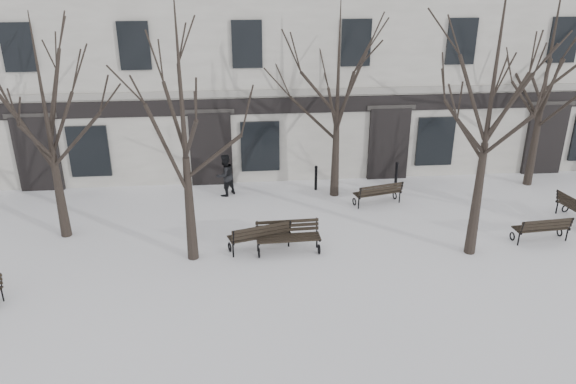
{
  "coord_description": "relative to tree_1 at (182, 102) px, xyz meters",
  "views": [
    {
      "loc": [
        -2.41,
        -12.83,
        8.44
      ],
      "look_at": [
        -0.96,
        3.0,
        1.65
      ],
      "focal_mm": 35.0,
      "sensor_mm": 36.0,
      "label": 1
    }
  ],
  "objects": [
    {
      "name": "ground",
      "position": [
        3.9,
        -2.09,
        -4.76
      ],
      "size": [
        100.0,
        100.0,
        0.0
      ],
      "primitive_type": "plane",
      "color": "white",
      "rests_on": "ground"
    },
    {
      "name": "building",
      "position": [
        3.9,
        10.87,
        0.76
      ],
      "size": [
        40.4,
        10.2,
        11.4
      ],
      "color": "beige",
      "rests_on": "ground"
    },
    {
      "name": "tree_1",
      "position": [
        0.0,
        0.0,
        0.0
      ],
      "size": [
        5.33,
        5.33,
        7.61
      ],
      "color": "black",
      "rests_on": "ground"
    },
    {
      "name": "tree_2",
      "position": [
        8.39,
        -0.43,
        0.44
      ],
      "size": [
        5.82,
        5.82,
        8.32
      ],
      "color": "black",
      "rests_on": "ground"
    },
    {
      "name": "tree_4",
      "position": [
        -4.19,
        1.84,
        -0.39
      ],
      "size": [
        4.89,
        4.89,
        6.98
      ],
      "color": "black",
      "rests_on": "ground"
    },
    {
      "name": "tree_5",
      "position": [
        5.01,
        4.33,
        -0.37
      ],
      "size": [
        4.92,
        4.92,
        7.02
      ],
      "color": "black",
      "rests_on": "ground"
    },
    {
      "name": "tree_6",
      "position": [
        12.81,
        4.7,
        0.31
      ],
      "size": [
        5.67,
        5.67,
        8.1
      ],
      "color": "black",
      "rests_on": "ground"
    },
    {
      "name": "bench_1",
      "position": [
        2.02,
        0.3,
        -4.24
      ],
      "size": [
        1.99,
        1.19,
        0.95
      ],
      "rotation": [
        0.0,
        0.0,
        3.43
      ],
      "color": "black",
      "rests_on": "ground"
    },
    {
      "name": "bench_2",
      "position": [
        10.89,
        0.04,
        -4.28
      ],
      "size": [
        1.8,
        0.78,
        0.88
      ],
      "rotation": [
        0.0,
        0.0,
        3.22
      ],
      "color": "black",
      "rests_on": "ground"
    },
    {
      "name": "bench_3",
      "position": [
        2.87,
        0.13,
        -4.23
      ],
      "size": [
        1.96,
        0.78,
        0.97
      ],
      "rotation": [
        0.0,
        0.0,
        0.04
      ],
      "color": "black",
      "rests_on": "ground"
    },
    {
      "name": "bench_4",
      "position": [
        6.44,
        3.3,
        -4.28
      ],
      "size": [
        1.83,
        1.03,
        0.88
      ],
      "rotation": [
        0.0,
        0.0,
        3.39
      ],
      "color": "black",
      "rests_on": "ground"
    },
    {
      "name": "bollard_a",
      "position": [
        4.38,
        4.88,
        -4.22
      ],
      "size": [
        0.13,
        0.13,
        1.0
      ],
      "color": "black",
      "rests_on": "ground"
    },
    {
      "name": "bollard_b",
      "position": [
        7.54,
        4.93,
        -4.21
      ],
      "size": [
        0.13,
        0.13,
        1.02
      ],
      "color": "black",
      "rests_on": "ground"
    },
    {
      "name": "pedestrian_b",
      "position": [
        0.92,
        4.68,
        -4.76
      ],
      "size": [
        0.99,
        0.98,
        1.61
      ],
      "primitive_type": "imported",
      "rotation": [
        0.0,
        0.0,
        3.87
      ],
      "color": "black",
      "rests_on": "ground"
    }
  ]
}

